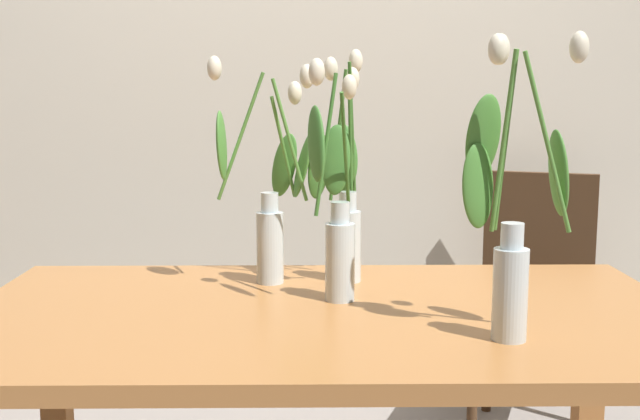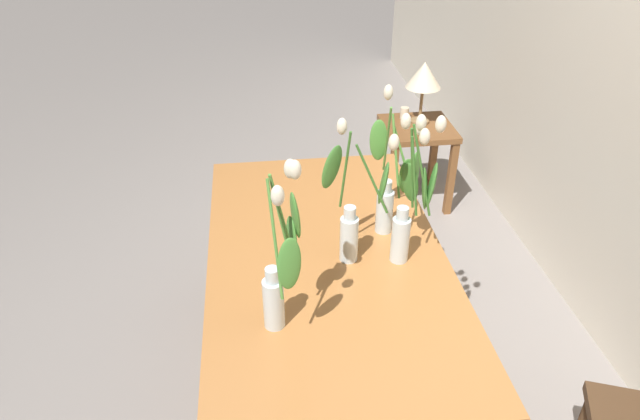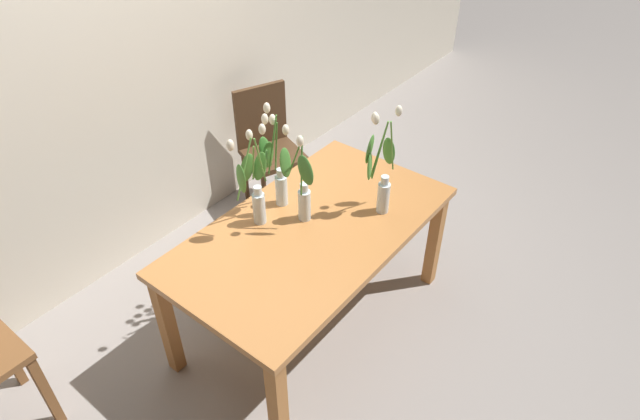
{
  "view_description": "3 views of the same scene",
  "coord_description": "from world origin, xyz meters",
  "px_view_note": "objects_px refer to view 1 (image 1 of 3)",
  "views": [
    {
      "loc": [
        -0.03,
        -1.67,
        1.21
      ],
      "look_at": [
        -0.01,
        -0.04,
        0.97
      ],
      "focal_mm": 43.69,
      "sensor_mm": 36.0,
      "label": 1
    },
    {
      "loc": [
        1.73,
        -0.24,
        2.06
      ],
      "look_at": [
        0.06,
        -0.03,
        0.98
      ],
      "focal_mm": 32.26,
      "sensor_mm": 36.0,
      "label": 2
    },
    {
      "loc": [
        -1.71,
        -1.4,
        2.57
      ],
      "look_at": [
        -0.01,
        -0.06,
        0.89
      ],
      "focal_mm": 30.2,
      "sensor_mm": 36.0,
      "label": 3
    }
  ],
  "objects_px": {
    "tulip_vase_0": "(336,219)",
    "tulip_vase_3": "(511,225)",
    "tulip_vase_2": "(270,201)",
    "dining_chair": "(534,288)",
    "dining_table": "(326,349)",
    "tulip_vase_1": "(344,199)"
  },
  "relations": [
    {
      "from": "tulip_vase_0",
      "to": "dining_chair",
      "type": "distance_m",
      "value": 1.27
    },
    {
      "from": "tulip_vase_0",
      "to": "tulip_vase_3",
      "type": "xyz_separation_m",
      "value": [
        0.33,
        -0.28,
        0.03
      ]
    },
    {
      "from": "dining_table",
      "to": "tulip_vase_0",
      "type": "height_order",
      "value": "tulip_vase_0"
    },
    {
      "from": "tulip_vase_0",
      "to": "tulip_vase_3",
      "type": "distance_m",
      "value": 0.43
    },
    {
      "from": "tulip_vase_2",
      "to": "dining_chair",
      "type": "relative_size",
      "value": 0.61
    },
    {
      "from": "tulip_vase_3",
      "to": "dining_chair",
      "type": "relative_size",
      "value": 0.63
    },
    {
      "from": "tulip_vase_0",
      "to": "tulip_vase_3",
      "type": "relative_size",
      "value": 0.93
    },
    {
      "from": "tulip_vase_1",
      "to": "tulip_vase_3",
      "type": "distance_m",
      "value": 0.57
    },
    {
      "from": "tulip_vase_0",
      "to": "tulip_vase_3",
      "type": "height_order",
      "value": "tulip_vase_3"
    },
    {
      "from": "dining_chair",
      "to": "tulip_vase_3",
      "type": "bearing_deg",
      "value": -108.67
    },
    {
      "from": "tulip_vase_1",
      "to": "tulip_vase_2",
      "type": "xyz_separation_m",
      "value": [
        -0.19,
        -0.02,
        -0.0
      ]
    },
    {
      "from": "dining_table",
      "to": "tulip_vase_3",
      "type": "bearing_deg",
      "value": -28.56
    },
    {
      "from": "tulip_vase_2",
      "to": "tulip_vase_3",
      "type": "bearing_deg",
      "value": -43.25
    },
    {
      "from": "dining_table",
      "to": "dining_chair",
      "type": "xyz_separation_m",
      "value": [
        0.77,
        1.04,
        -0.12
      ]
    },
    {
      "from": "dining_table",
      "to": "tulip_vase_3",
      "type": "distance_m",
      "value": 0.51
    },
    {
      "from": "tulip_vase_3",
      "to": "dining_table",
      "type": "bearing_deg",
      "value": 151.44
    },
    {
      "from": "tulip_vase_2",
      "to": "dining_chair",
      "type": "bearing_deg",
      "value": 40.41
    },
    {
      "from": "tulip_vase_1",
      "to": "tulip_vase_3",
      "type": "height_order",
      "value": "tulip_vase_3"
    },
    {
      "from": "tulip_vase_1",
      "to": "tulip_vase_2",
      "type": "relative_size",
      "value": 1.04
    },
    {
      "from": "tulip_vase_0",
      "to": "tulip_vase_3",
      "type": "bearing_deg",
      "value": -40.51
    },
    {
      "from": "tulip_vase_0",
      "to": "tulip_vase_1",
      "type": "relative_size",
      "value": 0.94
    },
    {
      "from": "tulip_vase_0",
      "to": "tulip_vase_2",
      "type": "bearing_deg",
      "value": 131.81
    }
  ]
}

